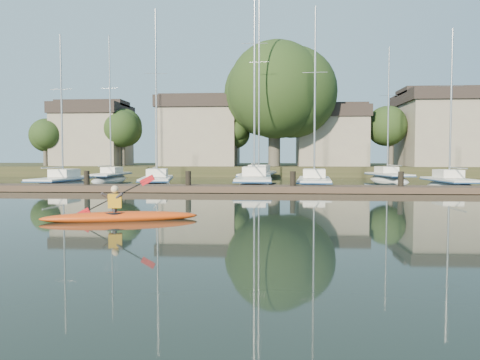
# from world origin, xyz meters

# --- Properties ---
(ground) EXTENTS (160.00, 160.00, 0.00)m
(ground) POSITION_xyz_m (0.00, 0.00, 0.00)
(ground) COLOR black
(ground) RESTS_ON ground
(kayak) EXTENTS (4.95, 1.97, 1.58)m
(kayak) POSITION_xyz_m (-3.05, 2.01, 0.19)
(kayak) COLOR #B5470D
(kayak) RESTS_ON ground
(dock) EXTENTS (34.00, 2.00, 1.80)m
(dock) POSITION_xyz_m (0.00, 14.00, 0.20)
(dock) COLOR #493529
(dock) RESTS_ON ground
(sailboat_0) EXTENTS (2.43, 7.36, 11.51)m
(sailboat_0) POSITION_xyz_m (-12.49, 18.21, -0.19)
(sailboat_0) COLOR silver
(sailboat_0) RESTS_ON ground
(sailboat_1) EXTENTS (3.38, 8.43, 13.42)m
(sailboat_1) POSITION_xyz_m (-6.18, 19.31, -0.18)
(sailboat_1) COLOR silver
(sailboat_1) RESTS_ON ground
(sailboat_2) EXTENTS (2.43, 9.97, 16.47)m
(sailboat_2) POSITION_xyz_m (0.62, 18.73, -0.21)
(sailboat_2) COLOR silver
(sailboat_2) RESTS_ON ground
(sailboat_3) EXTENTS (2.80, 8.19, 12.95)m
(sailboat_3) POSITION_xyz_m (4.54, 17.88, -0.19)
(sailboat_3) COLOR silver
(sailboat_3) RESTS_ON ground
(sailboat_4) EXTENTS (2.36, 6.89, 11.56)m
(sailboat_4) POSITION_xyz_m (13.42, 18.68, -0.19)
(sailboat_4) COLOR silver
(sailboat_4) RESTS_ON ground
(sailboat_5) EXTENTS (1.99, 8.22, 13.58)m
(sailboat_5) POSITION_xyz_m (-12.20, 26.95, -0.17)
(sailboat_5) COLOR silver
(sailboat_5) RESTS_ON ground
(sailboat_6) EXTENTS (3.41, 10.94, 17.10)m
(sailboat_6) POSITION_xyz_m (0.64, 27.01, -0.20)
(sailboat_6) COLOR silver
(sailboat_6) RESTS_ON ground
(sailboat_7) EXTENTS (3.05, 7.89, 12.40)m
(sailboat_7) POSITION_xyz_m (11.56, 27.45, -0.18)
(sailboat_7) COLOR silver
(sailboat_7) RESTS_ON ground
(shore) EXTENTS (90.00, 25.25, 12.75)m
(shore) POSITION_xyz_m (1.61, 40.29, 3.23)
(shore) COLOR #272D16
(shore) RESTS_ON ground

